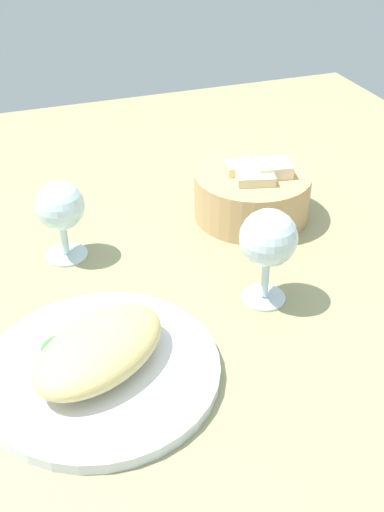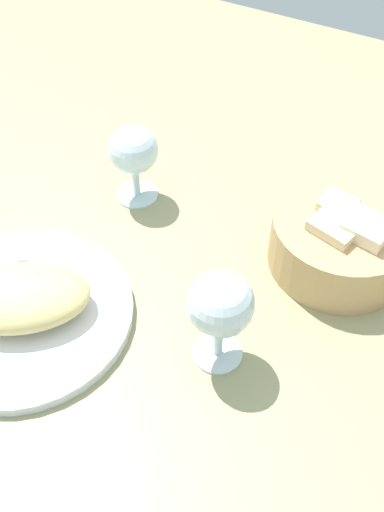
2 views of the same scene
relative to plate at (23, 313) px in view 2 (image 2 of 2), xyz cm
name	(u,v)px [view 2 (image 2 of 2)]	position (x,y,z in cm)	size (l,w,h in cm)	color
ground_plane	(146,274)	(8.65, 13.23, -1.70)	(140.00, 140.00, 2.00)	#979568
plate	(23,313)	(0.00, 0.00, 0.00)	(25.88, 25.88, 1.40)	silver
omelette	(18,297)	(0.00, 0.00, 3.04)	(16.50, 10.04, 4.68)	#DBC378
lettuce_garnish	(19,269)	(-3.67, 4.34, 1.56)	(4.44, 4.44, 1.72)	#407D3A
bread_basket	(342,241)	(29.51, 25.89, 3.22)	(17.60, 17.60, 9.02)	tan
wine_glass_near	(220,307)	(22.42, 6.32, 7.96)	(7.10, 7.10, 12.73)	silver
wine_glass_far	(134,153)	(0.49, 24.55, 6.74)	(6.65, 6.65, 11.35)	silver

